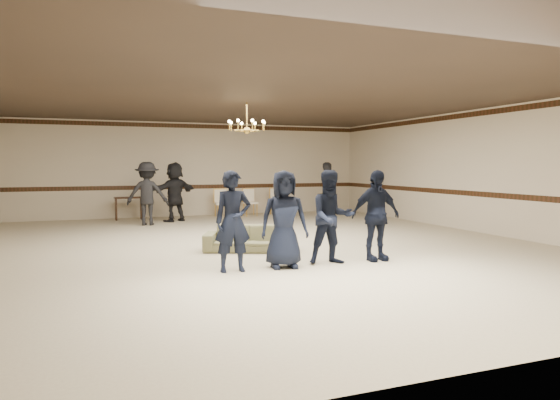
# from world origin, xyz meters

# --- Properties ---
(room) EXTENTS (12.01, 14.01, 3.21)m
(room) POSITION_xyz_m (0.00, 0.00, 1.60)
(room) COLOR #C0B694
(room) RESTS_ON ground
(chair_rail) EXTENTS (12.00, 0.02, 0.14)m
(chair_rail) POSITION_xyz_m (0.00, 6.99, 1.00)
(chair_rail) COLOR #391D11
(chair_rail) RESTS_ON wall_back
(crown_molding) EXTENTS (12.00, 0.02, 0.14)m
(crown_molding) POSITION_xyz_m (0.00, 6.99, 3.08)
(crown_molding) COLOR #391D11
(crown_molding) RESTS_ON wall_back
(chandelier) EXTENTS (0.94, 0.94, 0.89)m
(chandelier) POSITION_xyz_m (0.00, 1.00, 2.88)
(chandelier) COLOR gold
(chandelier) RESTS_ON ceiling
(boy_a) EXTENTS (0.62, 0.41, 1.66)m
(boy_a) POSITION_xyz_m (-1.28, -2.35, 0.83)
(boy_a) COLOR black
(boy_a) RESTS_ON floor
(boy_b) EXTENTS (0.89, 0.65, 1.66)m
(boy_b) POSITION_xyz_m (-0.38, -2.35, 0.83)
(boy_b) COLOR black
(boy_b) RESTS_ON floor
(boy_c) EXTENTS (0.89, 0.73, 1.66)m
(boy_c) POSITION_xyz_m (0.52, -2.35, 0.83)
(boy_c) COLOR black
(boy_c) RESTS_ON floor
(boy_d) EXTENTS (0.98, 0.41, 1.66)m
(boy_d) POSITION_xyz_m (1.42, -2.35, 0.83)
(boy_d) COLOR black
(boy_d) RESTS_ON floor
(settee) EXTENTS (1.92, 1.34, 0.52)m
(settee) POSITION_xyz_m (-0.45, -0.57, 0.26)
(settee) COLOR #6D6C48
(settee) RESTS_ON floor
(adult_left) EXTENTS (1.32, 0.96, 1.84)m
(adult_left) POSITION_xyz_m (-1.88, 4.72, 0.92)
(adult_left) COLOR black
(adult_left) RESTS_ON floor
(adult_mid) EXTENTS (1.76, 1.30, 1.84)m
(adult_mid) POSITION_xyz_m (-0.98, 5.42, 0.92)
(adult_mid) COLOR black
(adult_mid) RESTS_ON floor
(adult_right) EXTENTS (0.80, 0.70, 1.84)m
(adult_right) POSITION_xyz_m (4.12, 5.02, 0.92)
(adult_right) COLOR black
(adult_right) RESTS_ON floor
(banquet_chair_left) EXTENTS (0.49, 0.49, 0.93)m
(banquet_chair_left) POSITION_xyz_m (0.72, 6.20, 0.46)
(banquet_chair_left) COLOR #F3E7CC
(banquet_chair_left) RESTS_ON floor
(banquet_chair_mid) EXTENTS (0.47, 0.47, 0.93)m
(banquet_chair_mid) POSITION_xyz_m (1.72, 6.20, 0.46)
(banquet_chair_mid) COLOR #F3E7CC
(banquet_chair_mid) RESTS_ON floor
(banquet_chair_right) EXTENTS (0.49, 0.49, 0.93)m
(banquet_chair_right) POSITION_xyz_m (2.72, 6.20, 0.46)
(banquet_chair_right) COLOR #F3E7CC
(banquet_chair_right) RESTS_ON floor
(console_table) EXTENTS (0.90, 0.43, 0.74)m
(console_table) POSITION_xyz_m (-2.28, 6.40, 0.37)
(console_table) COLOR #351C11
(console_table) RESTS_ON floor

